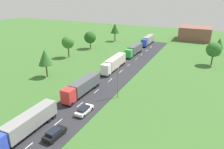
% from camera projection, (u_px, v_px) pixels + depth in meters
% --- Properties ---
extents(road, '(10.00, 140.00, 0.06)m').
position_uv_depth(road, '(73.00, 110.00, 43.85)').
color(road, '#2B2B30').
rests_on(road, ground).
extents(lane_marking_centre, '(0.16, 124.58, 0.01)m').
position_uv_depth(lane_marking_centre, '(70.00, 113.00, 42.88)').
color(lane_marking_centre, white).
rests_on(lane_marking_centre, road).
extents(truck_lead, '(2.57, 13.78, 3.53)m').
position_uv_depth(truck_lead, '(25.00, 125.00, 35.69)').
color(truck_lead, blue).
rests_on(truck_lead, road).
extents(truck_second, '(2.67, 12.92, 3.58)m').
position_uv_depth(truck_second, '(82.00, 86.00, 49.87)').
color(truck_second, red).
rests_on(truck_second, road).
extents(truck_third, '(2.77, 13.95, 3.76)m').
position_uv_depth(truck_third, '(114.00, 63.00, 65.96)').
color(truck_third, white).
rests_on(truck_third, road).
extents(truck_fourth, '(2.77, 12.56, 3.61)m').
position_uv_depth(truck_fourth, '(134.00, 50.00, 81.15)').
color(truck_fourth, green).
rests_on(truck_fourth, road).
extents(truck_fifth, '(2.53, 12.94, 3.77)m').
position_uv_depth(truck_fifth, '(148.00, 40.00, 96.80)').
color(truck_fifth, blue).
rests_on(truck_fifth, road).
extents(car_second, '(2.05, 4.24, 1.51)m').
position_uv_depth(car_second, '(54.00, 133.00, 35.48)').
color(car_second, black).
rests_on(car_second, road).
extents(car_third, '(1.90, 4.46, 1.38)m').
position_uv_depth(car_third, '(84.00, 110.00, 42.59)').
color(car_third, white).
rests_on(car_third, road).
extents(lamppost_second, '(0.36, 0.36, 7.64)m').
position_uv_depth(lamppost_second, '(118.00, 81.00, 47.64)').
color(lamppost_second, slate).
rests_on(lamppost_second, ground).
extents(tree_oak, '(4.51, 4.51, 7.90)m').
position_uv_depth(tree_oak, '(68.00, 42.00, 77.07)').
color(tree_oak, '#513823').
rests_on(tree_oak, ground).
extents(tree_birch, '(4.99, 4.99, 7.30)m').
position_uv_depth(tree_birch, '(90.00, 37.00, 89.24)').
color(tree_birch, '#513823').
rests_on(tree_birch, ground).
extents(tree_maple, '(4.81, 4.81, 7.71)m').
position_uv_depth(tree_maple, '(214.00, 50.00, 68.91)').
color(tree_maple, '#513823').
rests_on(tree_maple, ground).
extents(tree_pine, '(4.00, 4.00, 8.08)m').
position_uv_depth(tree_pine, '(45.00, 57.00, 58.98)').
color(tree_pine, '#513823').
rests_on(tree_pine, ground).
extents(tree_elm, '(4.15, 4.15, 8.56)m').
position_uv_depth(tree_elm, '(115.00, 28.00, 102.10)').
color(tree_elm, '#513823').
rests_on(tree_elm, ground).
extents(tree_ash, '(3.62, 3.62, 6.40)m').
position_uv_depth(tree_ash, '(219.00, 43.00, 81.12)').
color(tree_ash, '#513823').
rests_on(tree_ash, ground).
extents(distant_building, '(14.93, 13.11, 6.44)m').
position_uv_depth(distant_building, '(195.00, 33.00, 106.48)').
color(distant_building, brown).
rests_on(distant_building, ground).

